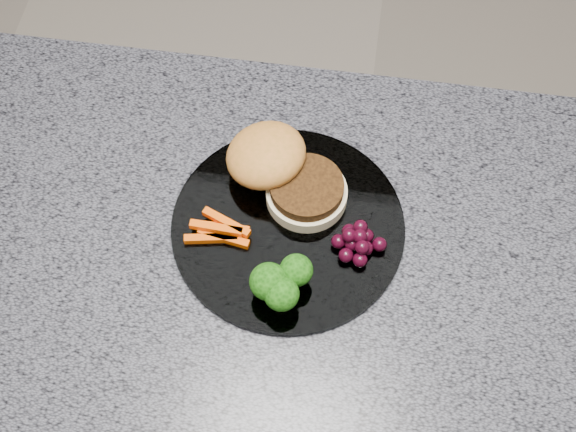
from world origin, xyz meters
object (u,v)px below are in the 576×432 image
at_px(grape_bunch, 357,242).
at_px(plate, 288,226).
at_px(burger, 280,170).
at_px(island_cabinet, 338,416).

bearing_deg(grape_bunch, plate, 167.83).
relative_size(plate, grape_bunch, 4.27).
bearing_deg(burger, grape_bunch, -21.03).
xyz_separation_m(plate, grape_bunch, (0.08, -0.02, 0.01)).
bearing_deg(island_cabinet, grape_bunch, 101.92).
distance_m(burger, grape_bunch, 0.12).
distance_m(island_cabinet, plate, 0.49).
distance_m(plate, grape_bunch, 0.08).
bearing_deg(plate, island_cabinet, -37.57).
bearing_deg(burger, island_cabinet, -33.06).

